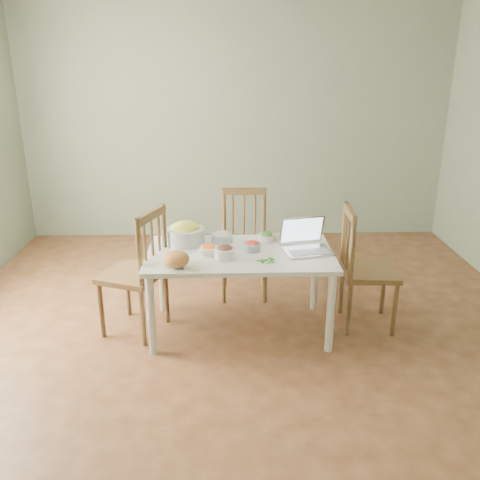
{
  "coord_description": "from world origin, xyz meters",
  "views": [
    {
      "loc": [
        -0.13,
        -3.59,
        2.12
      ],
      "look_at": [
        -0.02,
        0.11,
        0.78
      ],
      "focal_mm": 38.24,
      "sensor_mm": 36.0,
      "label": 1
    }
  ],
  "objects_px": {
    "bread_boule": "(176,259)",
    "bowl_squash": "(186,233)",
    "dining_table": "(240,291)",
    "chair_far": "(244,245)",
    "laptop": "(309,237)",
    "chair_left": "(132,271)",
    "chair_right": "(370,268)"
  },
  "relations": [
    {
      "from": "bread_boule",
      "to": "bowl_squash",
      "type": "relative_size",
      "value": 0.61
    },
    {
      "from": "dining_table",
      "to": "chair_far",
      "type": "bearing_deg",
      "value": 85.0
    },
    {
      "from": "laptop",
      "to": "chair_left",
      "type": "bearing_deg",
      "value": 167.01
    },
    {
      "from": "dining_table",
      "to": "chair_right",
      "type": "height_order",
      "value": "chair_right"
    },
    {
      "from": "bowl_squash",
      "to": "laptop",
      "type": "height_order",
      "value": "laptop"
    },
    {
      "from": "chair_far",
      "to": "bowl_squash",
      "type": "xyz_separation_m",
      "value": [
        -0.49,
        -0.44,
        0.28
      ]
    },
    {
      "from": "chair_right",
      "to": "bread_boule",
      "type": "distance_m",
      "value": 1.57
    },
    {
      "from": "chair_left",
      "to": "bread_boule",
      "type": "relative_size",
      "value": 5.51
    },
    {
      "from": "bowl_squash",
      "to": "laptop",
      "type": "relative_size",
      "value": 0.85
    },
    {
      "from": "chair_left",
      "to": "chair_far",
      "type": "bearing_deg",
      "value": 146.04
    },
    {
      "from": "bread_boule",
      "to": "bowl_squash",
      "type": "bearing_deg",
      "value": 86.27
    },
    {
      "from": "bread_boule",
      "to": "laptop",
      "type": "distance_m",
      "value": 1.03
    },
    {
      "from": "chair_right",
      "to": "chair_left",
      "type": "bearing_deg",
      "value": 94.55
    },
    {
      "from": "chair_far",
      "to": "laptop",
      "type": "bearing_deg",
      "value": -53.43
    },
    {
      "from": "chair_far",
      "to": "chair_left",
      "type": "relative_size",
      "value": 0.95
    },
    {
      "from": "dining_table",
      "to": "bread_boule",
      "type": "relative_size",
      "value": 7.74
    },
    {
      "from": "chair_far",
      "to": "bowl_squash",
      "type": "relative_size",
      "value": 3.21
    },
    {
      "from": "bread_boule",
      "to": "chair_far",
      "type": "bearing_deg",
      "value": 60.7
    },
    {
      "from": "chair_far",
      "to": "bowl_squash",
      "type": "bearing_deg",
      "value": -137.01
    },
    {
      "from": "chair_left",
      "to": "bowl_squash",
      "type": "relative_size",
      "value": 3.37
    },
    {
      "from": "bowl_squash",
      "to": "bread_boule",
      "type": "bearing_deg",
      "value": -93.73
    },
    {
      "from": "chair_left",
      "to": "laptop",
      "type": "bearing_deg",
      "value": 109.64
    },
    {
      "from": "dining_table",
      "to": "chair_left",
      "type": "bearing_deg",
      "value": 178.52
    },
    {
      "from": "chair_left",
      "to": "chair_right",
      "type": "height_order",
      "value": "chair_left"
    },
    {
      "from": "chair_right",
      "to": "bread_boule",
      "type": "bearing_deg",
      "value": 106.12
    },
    {
      "from": "chair_right",
      "to": "laptop",
      "type": "relative_size",
      "value": 2.78
    },
    {
      "from": "chair_left",
      "to": "chair_right",
      "type": "relative_size",
      "value": 1.03
    },
    {
      "from": "laptop",
      "to": "chair_far",
      "type": "bearing_deg",
      "value": 113.79
    },
    {
      "from": "chair_right",
      "to": "bread_boule",
      "type": "height_order",
      "value": "chair_right"
    },
    {
      "from": "chair_right",
      "to": "bowl_squash",
      "type": "height_order",
      "value": "chair_right"
    },
    {
      "from": "chair_right",
      "to": "laptop",
      "type": "bearing_deg",
      "value": 101.63
    },
    {
      "from": "chair_right",
      "to": "laptop",
      "type": "height_order",
      "value": "chair_right"
    }
  ]
}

